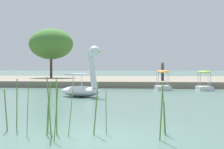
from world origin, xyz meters
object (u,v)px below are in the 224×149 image
object	(u,v)px
swan_boat	(83,85)
pedal_boat_orange	(163,84)
tree_broadleaf_behind_dock	(51,44)
person_on_path	(163,70)
pedal_boat_lime	(204,84)

from	to	relation	value
swan_boat	pedal_boat_orange	xyz separation A→B (m)	(4.58, 7.35, -0.22)
pedal_boat_orange	tree_broadleaf_behind_dock	distance (m)	18.59
swan_boat	person_on_path	xyz separation A→B (m)	(4.58, 12.53, 0.73)
pedal_boat_lime	person_on_path	size ratio (longest dim) A/B	1.13
tree_broadleaf_behind_dock	person_on_path	world-z (taller)	tree_broadleaf_behind_dock
person_on_path	pedal_boat_lime	bearing A→B (deg)	-59.84
swan_boat	person_on_path	world-z (taller)	swan_boat
swan_boat	pedal_boat_lime	world-z (taller)	swan_boat
person_on_path	swan_boat	bearing A→B (deg)	-110.07
person_on_path	pedal_boat_orange	bearing A→B (deg)	-89.94
pedal_boat_orange	swan_boat	bearing A→B (deg)	-121.92
pedal_boat_orange	tree_broadleaf_behind_dock	bearing A→B (deg)	133.21
pedal_boat_lime	person_on_path	bearing A→B (deg)	120.16
pedal_boat_orange	pedal_boat_lime	distance (m)	3.03
tree_broadleaf_behind_dock	person_on_path	xyz separation A→B (m)	(12.44, -8.08, -2.91)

